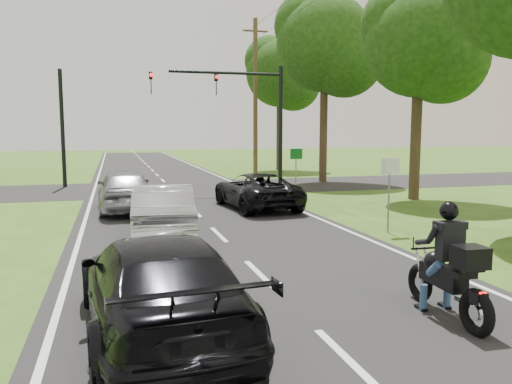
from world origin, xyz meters
TOP-DOWN VIEW (x-y plane):
  - ground at (0.00, 0.00)m, footprint 140.00×140.00m
  - road at (0.00, 10.00)m, footprint 8.00×100.00m
  - cross_road at (0.00, 16.00)m, footprint 60.00×7.00m
  - motorcycle_rider at (2.14, -3.07)m, footprint 0.60×2.14m
  - dark_suv at (2.35, 8.43)m, footprint 2.58×4.93m
  - silver_sedan at (-1.52, 4.07)m, footprint 1.84×4.49m
  - silver_suv at (-2.41, 9.03)m, footprint 1.98×4.60m
  - dark_car_behind at (-2.21, -2.50)m, footprint 2.37×5.07m
  - traffic_signal at (3.34, 14.00)m, footprint 6.38×0.44m
  - signal_pole_far at (-5.20, 18.00)m, footprint 0.20×0.20m
  - utility_pole_far at (6.20, 22.00)m, footprint 1.60×0.28m
  - sign_white at (4.70, 2.98)m, footprint 0.55×0.07m
  - sign_green at (4.90, 10.98)m, footprint 0.55×0.07m
  - tree_row_c at (9.75, 8.80)m, footprint 4.80×4.65m
  - tree_row_d at (9.10, 16.76)m, footprint 5.76×5.58m
  - tree_row_e at (9.48, 25.78)m, footprint 5.28×5.12m

SIDE VIEW (x-z plane):
  - ground at x=0.00m, z-range 0.00..0.00m
  - cross_road at x=0.00m, z-range 0.00..0.01m
  - road at x=0.00m, z-range 0.00..0.01m
  - dark_suv at x=2.35m, z-range 0.01..1.34m
  - motorcycle_rider at x=2.14m, z-range -0.20..1.64m
  - dark_car_behind at x=-2.21m, z-range 0.01..1.44m
  - silver_sedan at x=-1.52m, z-range 0.01..1.46m
  - silver_suv at x=-2.41m, z-range 0.01..1.56m
  - sign_white at x=4.70m, z-range 0.54..2.66m
  - sign_green at x=4.90m, z-range 0.54..2.66m
  - signal_pole_far at x=-5.20m, z-range 0.00..6.00m
  - traffic_signal at x=3.34m, z-range 1.14..7.14m
  - utility_pole_far at x=6.20m, z-range 0.08..10.08m
  - tree_row_c at x=9.75m, z-range 1.85..10.61m
  - tree_row_e at x=9.48m, z-range 2.03..11.64m
  - tree_row_d at x=9.10m, z-range 2.21..12.66m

